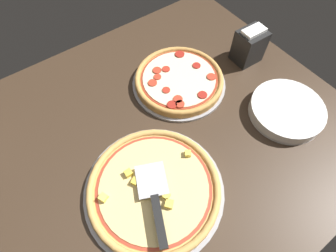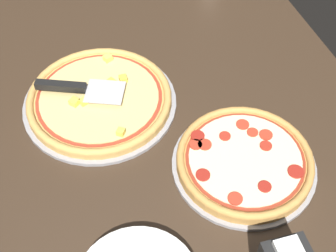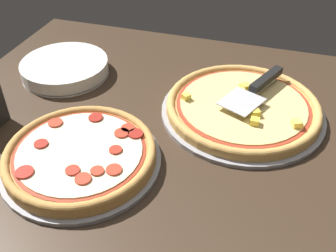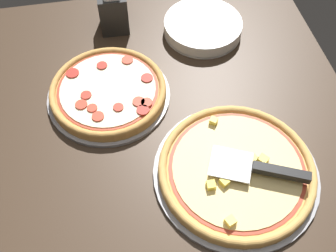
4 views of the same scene
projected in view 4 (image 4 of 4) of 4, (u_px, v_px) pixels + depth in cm
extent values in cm
cube|color=#38281C|center=(172.00, 180.00, 96.72)|extent=(145.80, 106.96, 3.60)
cylinder|color=#939399|center=(236.00, 173.00, 95.31)|extent=(40.17, 40.17, 1.00)
cylinder|color=tan|center=(236.00, 170.00, 94.23)|extent=(37.76, 37.76, 1.63)
torus|color=tan|center=(237.00, 169.00, 93.57)|extent=(37.76, 37.76, 2.03)
cylinder|color=#A33823|center=(237.00, 168.00, 93.51)|extent=(32.82, 32.82, 0.15)
cylinder|color=#E5C67A|center=(237.00, 168.00, 93.41)|extent=(30.96, 30.96, 0.40)
cube|color=yellow|center=(211.00, 185.00, 89.77)|extent=(2.03, 1.98, 1.50)
cube|color=#F4D64C|center=(214.00, 121.00, 100.25)|extent=(2.50, 2.51, 1.50)
cube|color=yellow|center=(224.00, 182.00, 90.25)|extent=(2.54, 2.44, 1.50)
cube|color=#F4D64C|center=(253.00, 159.00, 93.81)|extent=(2.32, 2.28, 1.50)
cube|color=#F9E05B|center=(230.00, 221.00, 84.80)|extent=(2.68, 2.70, 1.50)
cube|color=#F4D64C|center=(263.00, 160.00, 93.68)|extent=(3.09, 3.08, 1.50)
cylinder|color=#939399|center=(109.00, 95.00, 109.36)|extent=(34.02, 34.02, 1.00)
cylinder|color=#C68E47|center=(108.00, 92.00, 108.07)|extent=(31.98, 31.98, 2.16)
torus|color=#C68E47|center=(108.00, 89.00, 107.18)|extent=(31.98, 31.98, 1.83)
cylinder|color=maroon|center=(108.00, 89.00, 107.12)|extent=(27.79, 27.79, 0.15)
cylinder|color=beige|center=(108.00, 89.00, 107.02)|extent=(26.22, 26.22, 0.40)
cylinder|color=maroon|center=(147.00, 78.00, 108.76)|extent=(3.31, 3.31, 0.40)
cylinder|color=maroon|center=(102.00, 65.00, 111.51)|extent=(3.02, 3.02, 0.40)
cylinder|color=#B73823|center=(139.00, 102.00, 103.92)|extent=(3.30, 3.30, 0.40)
cylinder|color=#B73823|center=(127.00, 60.00, 112.75)|extent=(3.30, 3.30, 0.40)
cylinder|color=#B73823|center=(81.00, 105.00, 103.34)|extent=(3.23, 3.23, 0.40)
cylinder|color=#AD2D1E|center=(86.00, 95.00, 105.20)|extent=(2.90, 2.90, 0.40)
cylinder|color=#B73823|center=(92.00, 108.00, 102.68)|extent=(2.73, 2.73, 0.40)
cylinder|color=#AD2D1E|center=(118.00, 107.00, 102.83)|extent=(2.76, 2.76, 0.40)
cylinder|color=maroon|center=(72.00, 73.00, 109.80)|extent=(3.65, 3.65, 0.40)
cylinder|color=#B73823|center=(98.00, 116.00, 101.11)|extent=(3.20, 3.20, 0.40)
cylinder|color=#B73823|center=(147.00, 102.00, 103.77)|extent=(3.07, 3.07, 0.40)
cylinder|color=maroon|center=(143.00, 110.00, 102.30)|extent=(3.35, 3.35, 0.40)
cube|color=#B7B7BC|center=(231.00, 164.00, 91.98)|extent=(11.52, 12.24, 0.24)
cube|color=black|center=(281.00, 172.00, 89.73)|extent=(7.38, 12.97, 2.00)
cylinder|color=white|center=(202.00, 31.00, 124.86)|extent=(24.44, 24.44, 0.70)
cylinder|color=white|center=(203.00, 29.00, 124.29)|extent=(24.44, 24.44, 0.70)
cylinder|color=white|center=(203.00, 28.00, 123.72)|extent=(24.44, 24.44, 0.70)
cylinder|color=white|center=(203.00, 26.00, 123.15)|extent=(24.44, 24.44, 0.70)
cylinder|color=white|center=(203.00, 24.00, 122.57)|extent=(24.44, 24.44, 0.70)
cylinder|color=white|center=(203.00, 22.00, 122.00)|extent=(24.44, 24.44, 0.70)
cube|color=black|center=(113.00, 10.00, 121.58)|extent=(10.31, 8.93, 12.67)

